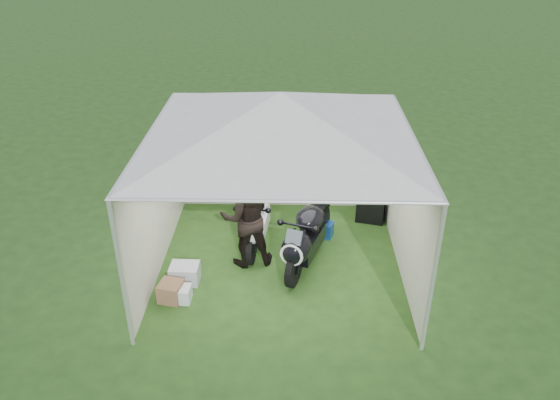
{
  "coord_description": "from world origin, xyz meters",
  "views": [
    {
      "loc": [
        0.2,
        -7.63,
        5.43
      ],
      "look_at": [
        -0.01,
        0.35,
        1.02
      ],
      "focal_mm": 35.0,
      "sensor_mm": 36.0,
      "label": 1
    }
  ],
  "objects_px": {
    "person_blue_jacket": "(255,175)",
    "crate_2": "(180,294)",
    "equipment_box": "(371,207)",
    "crate_0": "(185,273)",
    "person_dark_jacket": "(246,217)",
    "motorcycle_white": "(257,218)",
    "paddock_stand": "(322,229)",
    "crate_1": "(171,291)",
    "canopy_tent": "(280,119)",
    "motorcycle_black": "(307,235)"
  },
  "relations": [
    {
      "from": "paddock_stand",
      "to": "person_blue_jacket",
      "type": "height_order",
      "value": "person_blue_jacket"
    },
    {
      "from": "person_dark_jacket",
      "to": "person_blue_jacket",
      "type": "height_order",
      "value": "person_blue_jacket"
    },
    {
      "from": "person_blue_jacket",
      "to": "crate_0",
      "type": "distance_m",
      "value": 2.37
    },
    {
      "from": "motorcycle_black",
      "to": "crate_1",
      "type": "relative_size",
      "value": 5.86
    },
    {
      "from": "crate_0",
      "to": "crate_2",
      "type": "distance_m",
      "value": 0.48
    },
    {
      "from": "motorcycle_black",
      "to": "crate_1",
      "type": "distance_m",
      "value": 2.35
    },
    {
      "from": "paddock_stand",
      "to": "equipment_box",
      "type": "height_order",
      "value": "equipment_box"
    },
    {
      "from": "person_dark_jacket",
      "to": "crate_0",
      "type": "bearing_deg",
      "value": 18.03
    },
    {
      "from": "motorcycle_white",
      "to": "equipment_box",
      "type": "relative_size",
      "value": 3.75
    },
    {
      "from": "canopy_tent",
      "to": "paddock_stand",
      "type": "relative_size",
      "value": 14.97
    },
    {
      "from": "person_blue_jacket",
      "to": "equipment_box",
      "type": "height_order",
      "value": "person_blue_jacket"
    },
    {
      "from": "person_dark_jacket",
      "to": "equipment_box",
      "type": "relative_size",
      "value": 3.43
    },
    {
      "from": "motorcycle_white",
      "to": "person_blue_jacket",
      "type": "xyz_separation_m",
      "value": [
        -0.08,
        0.86,
        0.43
      ]
    },
    {
      "from": "paddock_stand",
      "to": "person_blue_jacket",
      "type": "relative_size",
      "value": 0.2
    },
    {
      "from": "crate_2",
      "to": "person_dark_jacket",
      "type": "bearing_deg",
      "value": 47.84
    },
    {
      "from": "equipment_box",
      "to": "crate_2",
      "type": "distance_m",
      "value": 4.09
    },
    {
      "from": "person_dark_jacket",
      "to": "equipment_box",
      "type": "height_order",
      "value": "person_dark_jacket"
    },
    {
      "from": "person_dark_jacket",
      "to": "equipment_box",
      "type": "bearing_deg",
      "value": -159.48
    },
    {
      "from": "equipment_box",
      "to": "motorcycle_black",
      "type": "bearing_deg",
      "value": -129.89
    },
    {
      "from": "motorcycle_black",
      "to": "person_blue_jacket",
      "type": "bearing_deg",
      "value": 142.69
    },
    {
      "from": "person_blue_jacket",
      "to": "crate_2",
      "type": "distance_m",
      "value": 2.79
    },
    {
      "from": "motorcycle_black",
      "to": "person_dark_jacket",
      "type": "bearing_deg",
      "value": -162.59
    },
    {
      "from": "paddock_stand",
      "to": "crate_2",
      "type": "relative_size",
      "value": 1.15
    },
    {
      "from": "canopy_tent",
      "to": "crate_1",
      "type": "relative_size",
      "value": 16.61
    },
    {
      "from": "crate_0",
      "to": "equipment_box",
      "type": "bearing_deg",
      "value": 32.43
    },
    {
      "from": "paddock_stand",
      "to": "crate_1",
      "type": "distance_m",
      "value": 3.06
    },
    {
      "from": "person_dark_jacket",
      "to": "crate_1",
      "type": "relative_size",
      "value": 5.23
    },
    {
      "from": "person_dark_jacket",
      "to": "crate_2",
      "type": "relative_size",
      "value": 5.43
    },
    {
      "from": "paddock_stand",
      "to": "person_dark_jacket",
      "type": "xyz_separation_m",
      "value": [
        -1.31,
        -0.85,
        0.75
      ]
    },
    {
      "from": "person_dark_jacket",
      "to": "person_blue_jacket",
      "type": "relative_size",
      "value": 0.93
    },
    {
      "from": "motorcycle_white",
      "to": "person_blue_jacket",
      "type": "height_order",
      "value": "person_blue_jacket"
    },
    {
      "from": "crate_0",
      "to": "crate_2",
      "type": "xyz_separation_m",
      "value": [
        0.01,
        -0.48,
        -0.03
      ]
    },
    {
      "from": "person_dark_jacket",
      "to": "crate_2",
      "type": "xyz_separation_m",
      "value": [
        -0.95,
        -1.05,
        -0.77
      ]
    },
    {
      "from": "crate_1",
      "to": "crate_2",
      "type": "height_order",
      "value": "crate_1"
    },
    {
      "from": "equipment_box",
      "to": "crate_2",
      "type": "bearing_deg",
      "value": -141.79
    },
    {
      "from": "equipment_box",
      "to": "crate_2",
      "type": "height_order",
      "value": "equipment_box"
    },
    {
      "from": "canopy_tent",
      "to": "crate_2",
      "type": "bearing_deg",
      "value": -144.57
    },
    {
      "from": "person_dark_jacket",
      "to": "crate_1",
      "type": "bearing_deg",
      "value": 30.72
    },
    {
      "from": "canopy_tent",
      "to": "paddock_stand",
      "type": "bearing_deg",
      "value": 47.87
    },
    {
      "from": "canopy_tent",
      "to": "motorcycle_white",
      "type": "xyz_separation_m",
      "value": [
        -0.43,
        0.53,
        -2.04
      ]
    },
    {
      "from": "canopy_tent",
      "to": "crate_1",
      "type": "xyz_separation_m",
      "value": [
        -1.65,
        -1.06,
        -2.42
      ]
    },
    {
      "from": "canopy_tent",
      "to": "paddock_stand",
      "type": "distance_m",
      "value": 2.68
    },
    {
      "from": "equipment_box",
      "to": "canopy_tent",
      "type": "bearing_deg",
      "value": -139.48
    },
    {
      "from": "motorcycle_black",
      "to": "person_dark_jacket",
      "type": "height_order",
      "value": "person_dark_jacket"
    },
    {
      "from": "equipment_box",
      "to": "crate_0",
      "type": "bearing_deg",
      "value": -147.57
    },
    {
      "from": "motorcycle_black",
      "to": "crate_1",
      "type": "height_order",
      "value": "motorcycle_black"
    },
    {
      "from": "person_blue_jacket",
      "to": "crate_2",
      "type": "xyz_separation_m",
      "value": [
        -1.0,
        -2.46,
        -0.84
      ]
    },
    {
      "from": "canopy_tent",
      "to": "equipment_box",
      "type": "height_order",
      "value": "canopy_tent"
    },
    {
      "from": "motorcycle_white",
      "to": "equipment_box",
      "type": "xyz_separation_m",
      "value": [
        2.13,
        0.92,
        -0.27
      ]
    },
    {
      "from": "person_blue_jacket",
      "to": "crate_2",
      "type": "relative_size",
      "value": 5.86
    }
  ]
}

